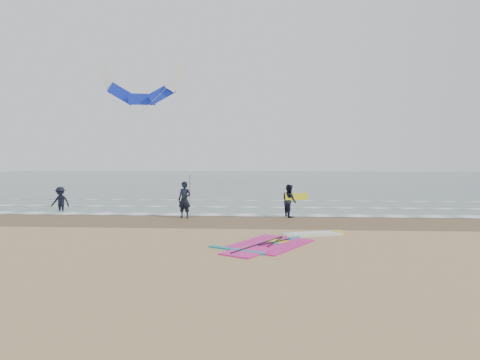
# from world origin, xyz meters

# --- Properties ---
(ground) EXTENTS (120.00, 120.00, 0.00)m
(ground) POSITION_xyz_m (0.00, 0.00, 0.00)
(ground) COLOR tan
(ground) RESTS_ON ground
(sea_water) EXTENTS (120.00, 80.00, 0.02)m
(sea_water) POSITION_xyz_m (0.00, 48.00, 0.01)
(sea_water) COLOR #47605E
(sea_water) RESTS_ON ground
(wet_sand_band) EXTENTS (120.00, 5.00, 0.01)m
(wet_sand_band) POSITION_xyz_m (0.00, 6.00, 0.00)
(wet_sand_band) COLOR brown
(wet_sand_band) RESTS_ON ground
(foam_waterline) EXTENTS (120.00, 9.15, 0.02)m
(foam_waterline) POSITION_xyz_m (0.00, 10.44, 0.03)
(foam_waterline) COLOR white
(foam_waterline) RESTS_ON ground
(windsurf_rig) EXTENTS (5.54, 5.25, 0.13)m
(windsurf_rig) POSITION_xyz_m (1.82, 0.54, 0.04)
(windsurf_rig) COLOR white
(windsurf_rig) RESTS_ON ground
(person_standing) EXTENTS (0.84, 0.67, 2.02)m
(person_standing) POSITION_xyz_m (-3.33, 6.86, 1.01)
(person_standing) COLOR black
(person_standing) RESTS_ON ground
(person_walking) EXTENTS (0.98, 1.09, 1.83)m
(person_walking) POSITION_xyz_m (2.40, 7.67, 0.91)
(person_walking) COLOR black
(person_walking) RESTS_ON ground
(person_wading) EXTENTS (1.24, 0.78, 1.84)m
(person_wading) POSITION_xyz_m (-11.73, 9.69, 0.92)
(person_wading) COLOR black
(person_wading) RESTS_ON ground
(held_pole) EXTENTS (0.17, 0.86, 1.82)m
(held_pole) POSITION_xyz_m (-3.03, 6.86, 1.48)
(held_pole) COLOR black
(held_pole) RESTS_ON ground
(carried_kiteboard) EXTENTS (1.30, 0.51, 0.39)m
(carried_kiteboard) POSITION_xyz_m (2.80, 7.57, 1.16)
(carried_kiteboard) COLOR yellow
(carried_kiteboard) RESTS_ON ground
(surf_kite) EXTENTS (7.39, 4.03, 8.56)m
(surf_kite) POSITION_xyz_m (-7.61, 13.41, 8.08)
(surf_kite) COLOR white
(surf_kite) RESTS_ON ground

